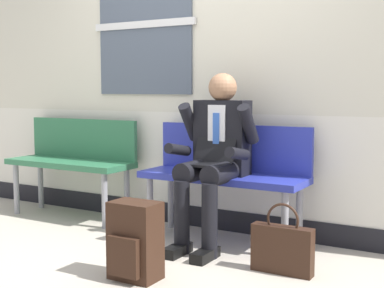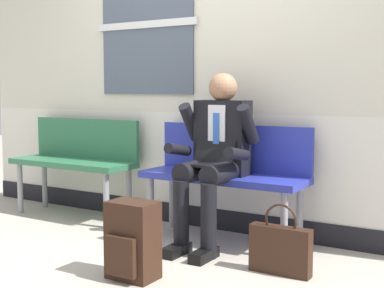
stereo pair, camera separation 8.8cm
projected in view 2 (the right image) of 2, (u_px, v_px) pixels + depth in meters
The scene contains 7 objects.
ground_plane at pixel (159, 249), 3.84m from camera, with size 18.00×18.00×0.00m, color #B2A899.
station_wall at pixel (211, 40), 4.33m from camera, with size 5.08×0.17×3.12m.
bench_with_person at pixel (227, 169), 4.04m from camera, with size 1.27×0.42×0.87m.
bench_empty at pixel (77, 156), 4.84m from camera, with size 1.20×0.42×0.88m.
person_seated at pixel (214, 154), 3.86m from camera, with size 0.57×0.70×1.26m.
backpack at pixel (132, 241), 3.22m from camera, with size 0.30×0.23×0.47m.
handbag at pixel (280, 248), 3.31m from camera, with size 0.39×0.09×0.44m.
Camera 2 is at (2.16, -3.06, 1.14)m, focal length 50.02 mm.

